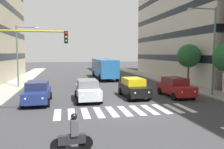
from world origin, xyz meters
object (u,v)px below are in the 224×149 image
at_px(car_0, 175,87).
at_px(street_lamp_right, 21,50).
at_px(traffic_light_gantry, 16,57).
at_px(street_tree_1, 189,56).
at_px(car_3, 37,92).
at_px(street_lamp_left, 210,43).
at_px(car_2, 88,90).
at_px(bus_behind_traffic, 104,67).
at_px(car_1, 134,88).
at_px(motorcycle_with_rider, 73,136).

relative_size(car_0, street_lamp_right, 0.65).
bearing_deg(street_lamp_right, traffic_light_gantry, 98.69).
height_order(car_0, street_tree_1, street_tree_1).
height_order(car_3, street_lamp_right, street_lamp_right).
xyz_separation_m(street_lamp_left, street_lamp_right, (17.53, -9.14, -0.54)).
bearing_deg(car_2, street_tree_1, -157.84).
height_order(car_3, street_lamp_left, street_lamp_left).
bearing_deg(street_tree_1, bus_behind_traffic, -54.09).
xyz_separation_m(car_1, motorcycle_with_rider, (5.76, 10.31, -0.24)).
relative_size(car_0, motorcycle_with_rider, 2.61).
relative_size(car_3, street_tree_1, 0.92).
distance_m(car_2, street_tree_1, 13.39).
distance_m(car_3, street_lamp_left, 15.40).
height_order(car_2, bus_behind_traffic, bus_behind_traffic).
xyz_separation_m(car_2, motorcycle_with_rider, (1.60, 9.86, -0.24)).
height_order(car_0, car_2, same).
xyz_separation_m(motorcycle_with_rider, traffic_light_gantry, (3.15, -5.93, 3.07)).
bearing_deg(car_0, car_2, 0.19).
bearing_deg(street_lamp_left, motorcycle_with_rider, 36.42).
distance_m(car_2, bus_behind_traffic, 16.52).
distance_m(car_0, car_1, 3.85).
height_order(car_2, car_3, same).
bearing_deg(motorcycle_with_rider, car_1, -119.18).
bearing_deg(bus_behind_traffic, street_lamp_right, 34.64).
bearing_deg(street_lamp_right, car_1, 143.32).
distance_m(motorcycle_with_rider, street_lamp_right, 19.39).
height_order(car_1, street_tree_1, street_tree_1).
bearing_deg(bus_behind_traffic, car_3, 63.40).
distance_m(car_3, street_tree_1, 17.18).
bearing_deg(street_lamp_right, car_0, 149.93).
bearing_deg(car_1, street_lamp_left, 170.71).
bearing_deg(motorcycle_with_rider, bus_behind_traffic, -102.57).
bearing_deg(bus_behind_traffic, street_lamp_left, 112.05).
relative_size(street_lamp_right, street_tree_1, 1.42).
xyz_separation_m(bus_behind_traffic, motorcycle_with_rider, (5.76, 25.82, -1.21)).
xyz_separation_m(car_0, street_lamp_left, (-2.90, 0.68, 3.99)).
height_order(car_1, bus_behind_traffic, bus_behind_traffic).
relative_size(car_2, street_lamp_left, 0.57).
relative_size(car_0, bus_behind_traffic, 0.42).
relative_size(car_0, car_1, 1.00).
bearing_deg(motorcycle_with_rider, traffic_light_gantry, -62.06).
bearing_deg(car_0, street_lamp_right, -30.07).
distance_m(street_lamp_left, street_lamp_right, 19.78).
height_order(car_0, traffic_light_gantry, traffic_light_gantry).
relative_size(street_lamp_left, street_tree_1, 1.61).
bearing_deg(car_3, street_tree_1, -161.97).
distance_m(car_0, motorcycle_with_rider, 13.77).
distance_m(car_1, motorcycle_with_rider, 11.81).
distance_m(car_0, car_2, 7.99).
distance_m(car_0, street_lamp_left, 4.97).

